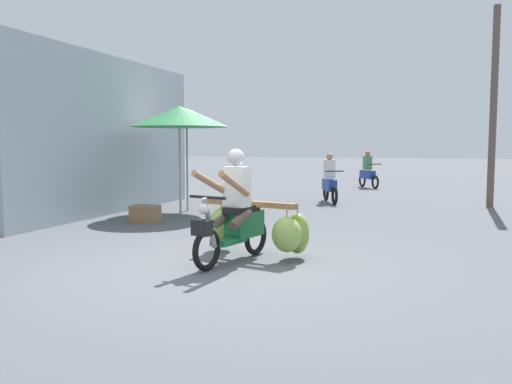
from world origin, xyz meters
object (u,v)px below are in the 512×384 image
Objects in this scene: motorbike_main_loaded at (248,221)px; market_umbrella_near_shop at (179,116)px; motorbike_distant_ahead_right at (330,183)px; market_umbrella_further_along at (187,118)px; motorbike_distant_ahead_left at (368,173)px; produce_crate at (145,214)px; utility_pole at (493,107)px.

motorbike_main_loaded is 5.38m from market_umbrella_near_shop.
market_umbrella_further_along reaches higher than motorbike_distant_ahead_right.
motorbike_distant_ahead_left is at bearing 86.12° from motorbike_distant_ahead_right.
motorbike_distant_ahead_left is 0.56× the size of market_umbrella_further_along.
produce_crate is (-0.14, -1.35, -2.11)m from market_umbrella_near_shop.
motorbike_distant_ahead_right is 4.96m from market_umbrella_near_shop.
utility_pole reaches higher than market_umbrella_further_along.
motorbike_main_loaded is at bearing -52.26° from market_umbrella_near_shop.
motorbike_distant_ahead_right is (-0.38, -5.63, 0.00)m from motorbike_distant_ahead_left.
market_umbrella_near_shop is at bearing -108.91° from motorbike_distant_ahead_left.
market_umbrella_near_shop is at bearing -77.34° from market_umbrella_further_along.
market_umbrella_near_shop is 4.53× the size of produce_crate.
motorbike_distant_ahead_left is 5.64m from motorbike_distant_ahead_right.
motorbike_distant_ahead_left is 9.42m from market_umbrella_further_along.
market_umbrella_further_along is at bearing -155.03° from utility_pole.
motorbike_main_loaded is at bearing -87.79° from motorbike_distant_ahead_right.
motorbike_main_loaded is 0.37× the size of utility_pole.
motorbike_distant_ahead_right is at bearing 92.21° from motorbike_main_loaded.
motorbike_distant_ahead_left is at bearing 68.80° from market_umbrella_further_along.
market_umbrella_near_shop is 0.71m from market_umbrella_further_along.
motorbike_distant_ahead_right reaches higher than produce_crate.
market_umbrella_further_along is 0.49× the size of utility_pole.
utility_pole is at bearing 29.87° from market_umbrella_near_shop.
market_umbrella_further_along is (-3.27, 4.71, 1.75)m from motorbike_main_loaded.
utility_pole is (3.91, 8.05, 2.06)m from motorbike_main_loaded.
motorbike_distant_ahead_left is 10.01m from market_umbrella_near_shop.
utility_pole reaches higher than motorbike_distant_ahead_left.
market_umbrella_near_shop is (-2.81, -3.70, 1.72)m from motorbike_distant_ahead_right.
motorbike_distant_ahead_right is 4.68m from utility_pole.
motorbike_main_loaded is 4.22m from produce_crate.
motorbike_main_loaded reaches higher than produce_crate.
utility_pole reaches higher than produce_crate.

